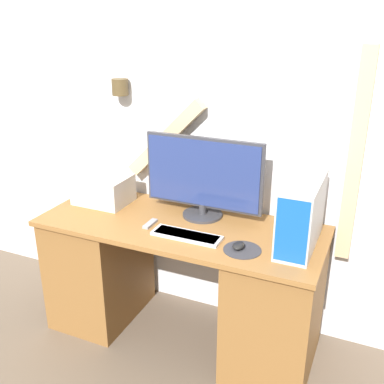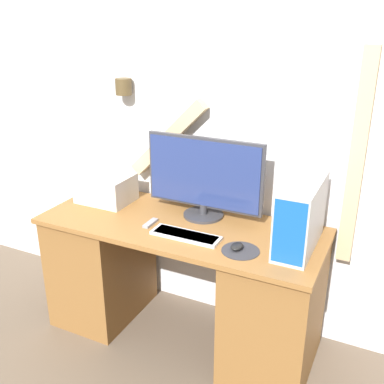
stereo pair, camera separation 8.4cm
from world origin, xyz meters
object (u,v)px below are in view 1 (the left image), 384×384
object	(u,v)px
monitor	(203,176)
keyboard	(187,235)
mouse	(239,246)
printer	(103,189)
remote_control	(150,224)
computer_tower	(301,213)

from	to	relation	value
monitor	keyboard	bearing A→B (deg)	-84.56
mouse	printer	size ratio (longest dim) A/B	0.26
mouse	printer	distance (m)	1.05
monitor	remote_control	bearing A→B (deg)	-133.01
printer	mouse	bearing A→B (deg)	-13.77
computer_tower	keyboard	bearing A→B (deg)	-164.65
mouse	monitor	bearing A→B (deg)	136.95
keyboard	mouse	xyz separation A→B (m)	(0.31, -0.01, 0.01)
printer	remote_control	size ratio (longest dim) A/B	2.76
keyboard	mouse	size ratio (longest dim) A/B	4.42
monitor	remote_control	xyz separation A→B (m)	(-0.23, -0.25, -0.25)
computer_tower	printer	world-z (taller)	computer_tower
mouse	printer	bearing A→B (deg)	166.23
keyboard	computer_tower	size ratio (longest dim) A/B	0.83
printer	remote_control	world-z (taller)	printer
printer	keyboard	bearing A→B (deg)	-18.55
keyboard	printer	world-z (taller)	printer
monitor	mouse	size ratio (longest dim) A/B	8.19
computer_tower	remote_control	bearing A→B (deg)	-172.75
keyboard	printer	distance (m)	0.75
keyboard	mouse	world-z (taller)	mouse
monitor	keyboard	size ratio (longest dim) A/B	1.85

